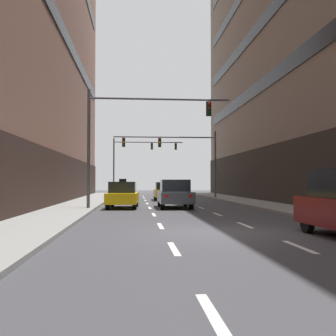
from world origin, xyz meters
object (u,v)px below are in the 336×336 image
(traffic_signal_1, at_px, (179,150))
(traffic_signal_2, at_px, (137,154))
(taxi_driving_2, at_px, (123,195))
(car_driving_1, at_px, (175,194))
(taxi_driving_0, at_px, (164,191))
(traffic_signal_0, at_px, (131,127))

(traffic_signal_1, xyz_separation_m, traffic_signal_2, (-3.87, 14.01, 0.54))
(taxi_driving_2, bearing_deg, car_driving_1, -0.96)
(taxi_driving_2, bearing_deg, traffic_signal_1, 69.31)
(taxi_driving_2, relative_size, traffic_signal_1, 0.45)
(car_driving_1, distance_m, traffic_signal_2, 27.52)
(taxi_driving_0, bearing_deg, traffic_signal_1, 62.48)
(taxi_driving_2, relative_size, traffic_signal_2, 0.49)
(taxi_driving_2, height_order, traffic_signal_0, traffic_signal_0)
(taxi_driving_2, bearing_deg, traffic_signal_0, -72.57)
(car_driving_1, height_order, traffic_signal_0, traffic_signal_0)
(traffic_signal_2, bearing_deg, taxi_driving_0, -82.62)
(taxi_driving_0, xyz_separation_m, traffic_signal_0, (-2.80, -11.41, 3.99))
(car_driving_1, relative_size, traffic_signal_1, 0.48)
(traffic_signal_0, height_order, traffic_signal_2, traffic_signal_2)
(taxi_driving_0, height_order, car_driving_1, car_driving_1)
(car_driving_1, bearing_deg, traffic_signal_1, 82.33)
(traffic_signal_1, relative_size, traffic_signal_2, 1.09)
(traffic_signal_0, bearing_deg, taxi_driving_2, 107.43)
(taxi_driving_0, height_order, traffic_signal_1, traffic_signal_1)
(traffic_signal_1, bearing_deg, traffic_signal_2, 105.42)
(taxi_driving_0, xyz_separation_m, traffic_signal_1, (1.64, 3.16, 3.81))
(car_driving_1, height_order, taxi_driving_2, taxi_driving_2)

